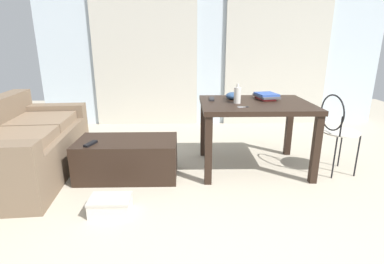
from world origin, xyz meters
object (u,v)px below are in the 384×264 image
tv_remote_on_table (212,99)px  bowl (233,96)px  wire_chair (336,125)px  couch (22,147)px  bottle_near (237,95)px  coffee_table (128,158)px  book_stack (266,96)px  tv_remote_primary (91,144)px  craft_table (255,112)px  scissors (245,107)px  shoebox (110,205)px

tv_remote_on_table → bowl: bearing=8.3°
wire_chair → bowl: wire_chair is taller
couch → bottle_near: bearing=2.4°
bowl → coffee_table: bearing=-162.2°
wire_chair → book_stack: size_ratio=2.64×
tv_remote_on_table → tv_remote_primary: (-1.22, -0.49, -0.35)m
couch → bottle_near: bottle_near is taller
craft_table → wire_chair: 0.84m
coffee_table → book_stack: bearing=13.7°
scissors → craft_table: bearing=55.7°
couch → shoebox: bearing=-35.5°
craft_table → book_stack: 0.27m
craft_table → scissors: 0.31m
tv_remote_on_table → book_stack: bearing=6.0°
bottle_near → tv_remote_on_table: bearing=140.9°
bottle_near → scissors: size_ratio=1.77×
bottle_near → scissors: bearing=-78.0°
coffee_table → tv_remote_on_table: tv_remote_on_table is taller
couch → tv_remote_on_table: size_ratio=9.55×
tv_remote_on_table → tv_remote_primary: 1.36m
bowl → scissors: bearing=-83.2°
coffee_table → shoebox: bearing=-91.7°
couch → bowl: bearing=7.9°
bottle_near → book_stack: 0.43m
wire_chair → book_stack: wire_chair is taller
scissors → tv_remote_primary: 1.55m
bottle_near → tv_remote_primary: 1.56m
book_stack → tv_remote_on_table: size_ratio=1.74×
coffee_table → bowl: size_ratio=6.04×
wire_chair → tv_remote_on_table: 1.33m
coffee_table → bowl: bowl is taller
shoebox → coffee_table: bearing=88.3°
tv_remote_on_table → shoebox: size_ratio=0.55×
couch → scissors: size_ratio=15.55×
wire_chair → shoebox: size_ratio=2.55×
bottle_near → bowl: bearing=91.9°
bowl → tv_remote_on_table: bowl is taller
coffee_table → tv_remote_primary: bearing=-156.2°
scissors → tv_remote_primary: bearing=-176.4°
shoebox → bottle_near: bearing=36.4°
bottle_near → bowl: (-0.01, 0.22, -0.05)m
craft_table → tv_remote_primary: size_ratio=7.03×
bottle_near → book_stack: bottle_near is taller
coffee_table → bottle_near: bearing=7.4°
craft_table → tv_remote_on_table: (-0.45, 0.16, 0.11)m
bottle_near → scissors: (0.04, -0.20, -0.08)m
bowl → tv_remote_primary: 1.59m
coffee_table → scissors: 1.31m
craft_table → wire_chair: size_ratio=1.35×
couch → coffee_table: (1.10, -0.06, -0.12)m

